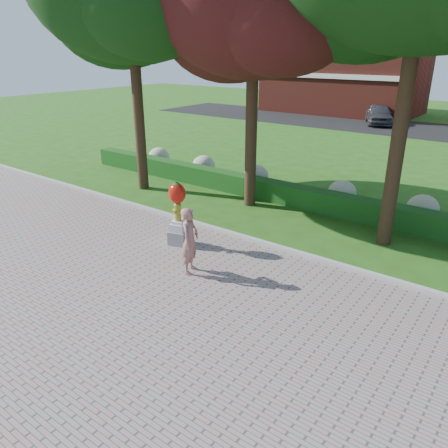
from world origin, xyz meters
name	(u,v)px	position (x,y,z in m)	size (l,w,h in m)	color
ground	(188,278)	(0.00, 0.00, 0.00)	(100.00, 100.00, 0.00)	#285114
walkway	(59,353)	(0.00, -4.00, 0.02)	(40.00, 14.00, 0.04)	gray
curb	(249,239)	(0.00, 3.00, 0.07)	(40.00, 0.18, 0.15)	#ADADA5
lawn_hedge	(307,198)	(0.00, 7.00, 0.40)	(24.00, 0.70, 0.80)	#154814
hydrangea_row	(332,191)	(0.57, 8.00, 0.55)	(20.10, 1.10, 0.99)	#A0A67F
street	(435,131)	(0.00, 28.00, 0.01)	(50.00, 8.00, 0.02)	black
building_left	(344,74)	(-10.00, 34.00, 3.50)	(14.00, 8.00, 7.00)	maroon
tree_mid_left	(253,1)	(-2.10, 6.08, 7.30)	(8.25, 7.04, 10.69)	black
hydrant_sculpture	(178,211)	(-1.66, 1.45, 1.12)	(0.70, 0.70, 2.05)	gray
woman	(190,241)	(-0.13, 0.27, 0.98)	(0.68, 0.45, 1.87)	#9E655A
parked_car	(379,114)	(-4.53, 28.71, 0.81)	(1.88, 4.66, 1.59)	#42434A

